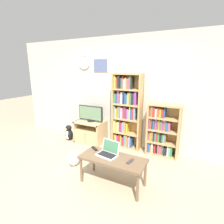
# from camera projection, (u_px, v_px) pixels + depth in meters

# --- Properties ---
(ground_plane) EXTENTS (18.00, 18.00, 0.00)m
(ground_plane) POSITION_uv_depth(u_px,v_px,m) (79.00, 183.00, 2.94)
(ground_plane) COLOR tan
(wall_back) EXTENTS (6.42, 0.09, 2.60)m
(wall_back) POSITION_uv_depth(u_px,v_px,m) (123.00, 92.00, 4.20)
(wall_back) COLOR beige
(wall_back) RESTS_ON ground_plane
(tv_stand) EXTENTS (0.74, 0.51, 0.56)m
(tv_stand) POSITION_uv_depth(u_px,v_px,m) (90.00, 131.00, 4.51)
(tv_stand) COLOR tan
(tv_stand) RESTS_ON ground_plane
(television) EXTENTS (0.68, 0.18, 0.40)m
(television) POSITION_uv_depth(u_px,v_px,m) (91.00, 114.00, 4.39)
(television) COLOR black
(television) RESTS_ON tv_stand
(bookshelf_tall) EXTENTS (0.69, 0.26, 1.77)m
(bookshelf_tall) POSITION_uv_depth(u_px,v_px,m) (126.00, 112.00, 4.10)
(bookshelf_tall) COLOR tan
(bookshelf_tall) RESTS_ON ground_plane
(bookshelf_short) EXTENTS (0.68, 0.28, 1.14)m
(bookshelf_short) POSITION_uv_depth(u_px,v_px,m) (161.00, 131.00, 3.80)
(bookshelf_short) COLOR tan
(bookshelf_short) RESTS_ON ground_plane
(coffee_table) EXTENTS (1.07, 0.46, 0.48)m
(coffee_table) POSITION_uv_depth(u_px,v_px,m) (113.00, 161.00, 2.82)
(coffee_table) COLOR brown
(coffee_table) RESTS_ON ground_plane
(laptop) EXTENTS (0.37, 0.30, 0.24)m
(laptop) POSITION_uv_depth(u_px,v_px,m) (108.00, 151.00, 2.89)
(laptop) COLOR silver
(laptop) RESTS_ON coffee_table
(remote_near_laptop) EXTENTS (0.07, 0.16, 0.02)m
(remote_near_laptop) POSITION_uv_depth(u_px,v_px,m) (130.00, 161.00, 2.68)
(remote_near_laptop) COLOR #38383A
(remote_near_laptop) RESTS_ON coffee_table
(remote_far_from_laptop) EXTENTS (0.16, 0.12, 0.02)m
(remote_far_from_laptop) POSITION_uv_depth(u_px,v_px,m) (95.00, 149.00, 3.10)
(remote_far_from_laptop) COLOR black
(remote_far_from_laptop) RESTS_ON coffee_table
(cat) EXTENTS (0.29, 0.46, 0.31)m
(cat) POSITION_uv_depth(u_px,v_px,m) (74.00, 159.00, 3.44)
(cat) COLOR white
(cat) RESTS_ON ground_plane
(penguin_figurine) EXTENTS (0.22, 0.20, 0.41)m
(penguin_figurine) POSITION_uv_depth(u_px,v_px,m) (69.00, 133.00, 4.65)
(penguin_figurine) COLOR black
(penguin_figurine) RESTS_ON ground_plane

